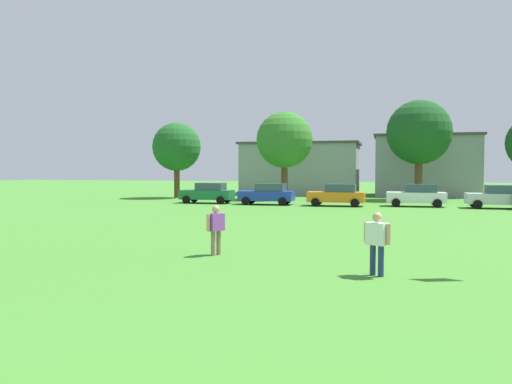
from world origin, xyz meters
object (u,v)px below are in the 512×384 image
at_px(adult_bystander, 377,238).
at_px(parked_car_white_3, 417,195).
at_px(tree_left, 284,140).
at_px(bystander_near_trees, 216,226).
at_px(parked_car_green_0, 208,193).
at_px(parked_car_orange_2, 337,195).
at_px(tree_far_left, 177,147).
at_px(parked_car_silver_4, 499,197).
at_px(parked_car_blue_1, 268,194).
at_px(tree_center_left, 419,133).

distance_m(adult_bystander, parked_car_white_3, 26.74).
relative_size(adult_bystander, tree_left, 0.21).
height_order(bystander_near_trees, parked_car_green_0, parked_car_green_0).
relative_size(parked_car_orange_2, tree_far_left, 0.59).
bearing_deg(bystander_near_trees, adult_bystander, -82.31).
relative_size(adult_bystander, parked_car_silver_4, 0.40).
height_order(parked_car_blue_1, tree_far_left, tree_far_left).
bearing_deg(tree_left, adult_bystander, -74.64).
bearing_deg(parked_car_silver_4, parked_car_blue_1, 0.76).
height_order(parked_car_green_0, parked_car_white_3, same).
distance_m(bystander_near_trees, parked_car_blue_1, 24.04).
bearing_deg(tree_far_left, adult_bystander, -59.07).
relative_size(tree_far_left, tree_center_left, 0.81).
bearing_deg(parked_car_blue_1, tree_center_left, -142.41).
bearing_deg(parked_car_white_3, parked_car_orange_2, 9.40).
distance_m(parked_car_orange_2, parked_car_white_3, 5.95).
height_order(parked_car_orange_2, tree_far_left, tree_far_left).
xyz_separation_m(parked_car_green_0, parked_car_orange_2, (10.65, -0.66, 0.00)).
bearing_deg(adult_bystander, parked_car_white_3, 115.78).
bearing_deg(tree_far_left, parked_car_silver_4, -13.62).
distance_m(parked_car_green_0, tree_center_left, 19.83).
bearing_deg(adult_bystander, parked_car_silver_4, 103.94).
height_order(adult_bystander, parked_car_green_0, adult_bystander).
distance_m(parked_car_blue_1, parked_car_orange_2, 5.50).
distance_m(parked_car_blue_1, tree_center_left, 15.88).
bearing_deg(parked_car_white_3, tree_far_left, -15.56).
xyz_separation_m(adult_bystander, tree_left, (-9.09, 33.09, 4.43)).
bearing_deg(parked_car_silver_4, tree_center_left, -60.48).
relative_size(parked_car_blue_1, tree_center_left, 0.48).
distance_m(tree_far_left, tree_center_left, 22.64).
distance_m(parked_car_blue_1, tree_left, 8.57).
bearing_deg(parked_car_orange_2, tree_center_left, -124.37).
xyz_separation_m(bystander_near_trees, tree_left, (-3.81, 30.98, 4.46)).
bearing_deg(parked_car_silver_4, bystander_near_trees, 61.15).
bearing_deg(adult_bystander, bystander_near_trees, -170.92).
bearing_deg(tree_left, parked_car_green_0, -126.94).
bearing_deg(parked_car_green_0, parked_car_blue_1, 174.81).
bearing_deg(parked_car_blue_1, tree_left, -89.39).
height_order(parked_car_blue_1, tree_center_left, tree_center_left).
relative_size(adult_bystander, bystander_near_trees, 1.03).
relative_size(parked_car_green_0, tree_far_left, 0.59).
xyz_separation_m(adult_bystander, tree_far_left, (-19.63, 32.76, 3.88)).
relative_size(parked_car_blue_1, parked_car_orange_2, 1.00).
xyz_separation_m(parked_car_green_0, parked_car_blue_1, (5.16, -0.47, 0.00)).
bearing_deg(tree_far_left, bystander_near_trees, -64.92).
height_order(bystander_near_trees, parked_car_white_3, parked_car_white_3).
bearing_deg(tree_far_left, parked_car_white_3, -15.56).
bearing_deg(parked_car_green_0, parked_car_orange_2, 176.43).
bearing_deg(adult_bystander, parked_car_green_0, 149.12).
height_order(parked_car_white_3, tree_center_left, tree_center_left).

